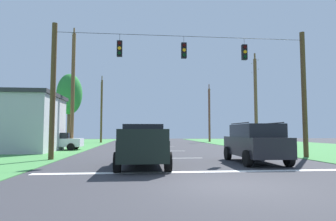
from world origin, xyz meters
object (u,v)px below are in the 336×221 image
at_px(utility_pole_mid_right, 256,101).
at_px(utility_pole_far_right, 209,114).
at_px(overhead_signal_span, 184,86).
at_px(pickup_truck, 143,145).
at_px(distant_car_crossing_white, 57,141).
at_px(tree_roadside_right, 69,95).
at_px(distant_car_oncoming, 262,139).
at_px(utility_pole_mid_left, 73,90).
at_px(utility_pole_far_left, 101,110).
at_px(suv_black, 255,142).

relative_size(utility_pole_mid_right, utility_pole_far_right, 1.00).
xyz_separation_m(overhead_signal_span, utility_pole_mid_right, (8.51, 9.57, 0.22)).
xyz_separation_m(overhead_signal_span, pickup_truck, (-2.50, -3.56, -3.38)).
bearing_deg(distant_car_crossing_white, tree_roadside_right, 97.01).
bearing_deg(distant_car_oncoming, tree_roadside_right, 168.12).
height_order(pickup_truck, distant_car_oncoming, pickup_truck).
bearing_deg(utility_pole_mid_right, utility_pole_far_right, 89.91).
height_order(utility_pole_mid_left, utility_pole_far_left, utility_pole_mid_left).
bearing_deg(distant_car_oncoming, utility_pole_mid_left, -167.34).
height_order(utility_pole_far_right, tree_roadside_right, utility_pole_far_right).
bearing_deg(utility_pole_far_right, utility_pole_mid_right, -90.09).
relative_size(utility_pole_far_right, utility_pole_mid_left, 0.85).
relative_size(distant_car_crossing_white, utility_pole_far_right, 0.47).
bearing_deg(pickup_truck, distant_car_crossing_white, 120.17).
bearing_deg(tree_roadside_right, pickup_truck, -68.53).
height_order(utility_pole_mid_right, tree_roadside_right, utility_pole_mid_right).
height_order(distant_car_oncoming, utility_pole_mid_right, utility_pole_mid_right).
distance_m(utility_pole_mid_left, tree_roadside_right, 9.16).
height_order(distant_car_crossing_white, utility_pole_far_right, utility_pole_far_right).
height_order(utility_pole_mid_right, utility_pole_far_left, utility_pole_far_left).
distance_m(overhead_signal_span, distant_car_oncoming, 17.31).
bearing_deg(utility_pole_far_left, suv_black, -68.38).
distance_m(suv_black, utility_pole_mid_left, 17.04).
bearing_deg(pickup_truck, distant_car_oncoming, 51.84).
xyz_separation_m(distant_car_crossing_white, tree_roadside_right, (-1.07, 8.72, 5.19)).
xyz_separation_m(distant_car_crossing_white, utility_pole_far_left, (1.59, 17.24, 4.01)).
bearing_deg(overhead_signal_span, utility_pole_mid_right, 48.35).
bearing_deg(suv_black, utility_pole_mid_left, 135.52).
height_order(pickup_truck, utility_pole_mid_left, utility_pole_mid_left).
distance_m(pickup_truck, distant_car_crossing_white, 14.51).
xyz_separation_m(suv_black, distant_car_oncoming, (7.39, 15.87, -0.27)).
xyz_separation_m(suv_black, distant_car_crossing_white, (-13.05, 11.67, -0.27)).
bearing_deg(distant_car_crossing_white, suv_black, -41.82).
bearing_deg(pickup_truck, utility_pole_mid_left, 115.83).
bearing_deg(suv_black, overhead_signal_span, 140.39).
bearing_deg(distant_car_crossing_white, utility_pole_mid_right, 1.86).
distance_m(utility_pole_far_right, utility_pole_far_left, 16.86).
height_order(distant_car_oncoming, utility_pole_far_left, utility_pole_far_left).
height_order(overhead_signal_span, utility_pole_mid_right, utility_pole_mid_right).
distance_m(distant_car_crossing_white, utility_pole_mid_left, 4.70).
xyz_separation_m(utility_pole_mid_left, tree_roadside_right, (-2.35, 8.83, 0.67)).
xyz_separation_m(pickup_truck, utility_pole_far_right, (11.05, 31.62, 3.43)).
bearing_deg(distant_car_crossing_white, utility_pole_mid_left, -5.12).
xyz_separation_m(overhead_signal_span, distant_car_crossing_white, (-9.79, 8.98, -3.56)).
xyz_separation_m(utility_pole_far_left, tree_roadside_right, (-2.66, -8.52, 1.18)).
height_order(overhead_signal_span, utility_pole_mid_left, utility_pole_mid_left).
bearing_deg(distant_car_oncoming, overhead_signal_span, -128.95).
height_order(distant_car_crossing_white, distant_car_oncoming, same).
distance_m(utility_pole_far_right, tree_roadside_right, 22.06).
bearing_deg(utility_pole_mid_left, pickup_truck, -64.17).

